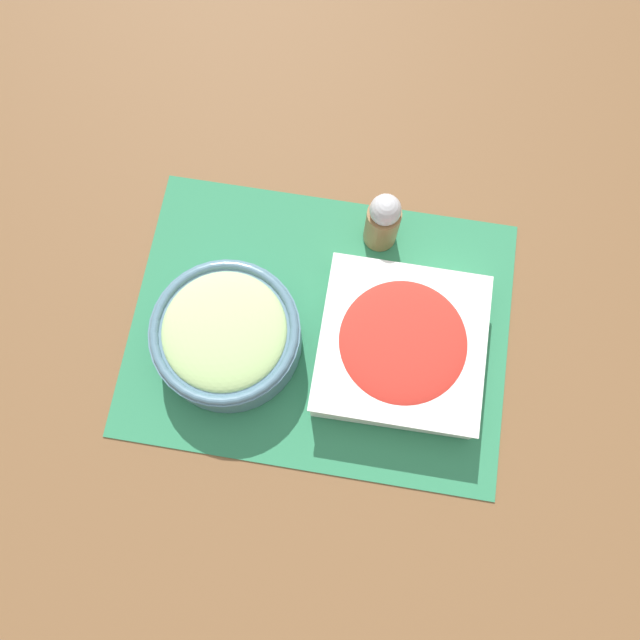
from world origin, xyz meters
name	(u,v)px	position (x,y,z in m)	size (l,w,h in m)	color
ground_plane	(320,327)	(0.00, 0.00, 0.00)	(3.00, 3.00, 0.00)	brown
placemat	(320,327)	(0.00, 0.00, 0.00)	(0.49, 0.37, 0.00)	#2D7A51
tomato_bowl	(401,345)	(-0.11, 0.02, 0.03)	(0.20, 0.20, 0.06)	white
cucumber_bowl	(226,335)	(0.11, 0.04, 0.04)	(0.19, 0.19, 0.07)	slate
pepper_shaker	(383,221)	(-0.06, -0.14, 0.05)	(0.04, 0.04, 0.10)	olive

